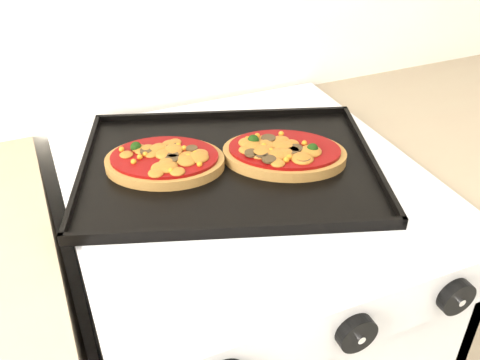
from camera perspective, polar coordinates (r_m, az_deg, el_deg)
name	(u,v)px	position (r m, az deg, el deg)	size (l,w,h in m)	color
stove	(245,346)	(1.23, 0.49, -17.29)	(0.60, 0.60, 0.91)	silver
control_panel	(339,326)	(0.75, 10.46, -15.04)	(0.60, 0.02, 0.09)	silver
knob_center	(356,333)	(0.75, 12.30, -15.69)	(0.06, 0.06, 0.02)	black
knob_right	(456,297)	(0.83, 22.04, -11.48)	(0.06, 0.06, 0.02)	black
baking_tray	(229,164)	(0.92, -1.21, 1.70)	(0.50, 0.37, 0.02)	black
pizza_left	(165,160)	(0.92, -8.04, 2.18)	(0.20, 0.15, 0.03)	#A07337
pizza_right	(284,152)	(0.93, 4.75, 3.00)	(0.22, 0.15, 0.03)	#A07337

